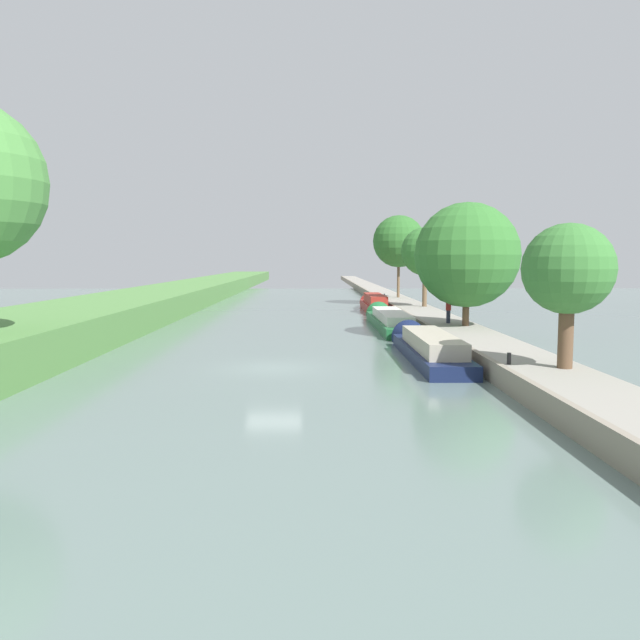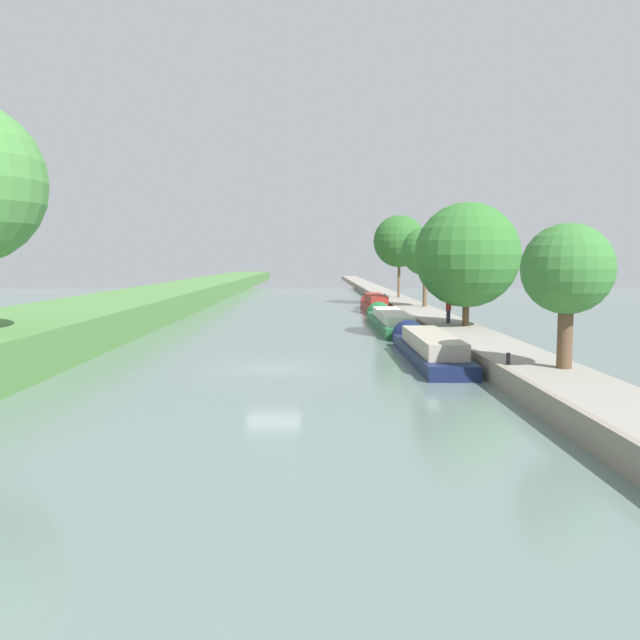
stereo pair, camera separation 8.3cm
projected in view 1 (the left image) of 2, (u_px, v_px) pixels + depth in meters
name	position (u px, v px, depth m)	size (l,w,h in m)	color
ground_plane	(274.00, 368.00, 28.68)	(160.00, 160.00, 0.00)	slate
right_towpath	(508.00, 358.00, 28.77)	(3.13, 260.00, 0.84)	gray
stone_quay	(471.00, 358.00, 28.74)	(0.25, 260.00, 0.89)	gray
narrowboat_navy	(427.00, 347.00, 31.68)	(2.14, 12.58, 2.06)	#141E42
narrowboat_green	(389.00, 320.00, 46.15)	(2.20, 15.19, 2.09)	#1E6033
narrowboat_red	(374.00, 304.00, 61.04)	(1.87, 12.69, 2.12)	maroon
tree_rightbank_near	(568.00, 270.00, 23.39)	(3.37, 3.37, 5.40)	brown
tree_rightbank_midnear	(467.00, 255.00, 38.55)	(6.39, 6.39, 7.53)	brown
tree_rightbank_midfar	(425.00, 252.00, 54.64)	(4.19, 4.19, 6.86)	brown
tree_rightbank_far	(399.00, 241.00, 67.85)	(5.56, 5.56, 8.79)	brown
person_walking	(448.00, 310.00, 40.50)	(0.34, 0.34, 1.66)	#282D42
mooring_bollard_near	(509.00, 358.00, 24.59)	(0.16, 0.16, 0.45)	black
mooring_bollard_far	(384.00, 296.00, 67.22)	(0.16, 0.16, 0.45)	black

